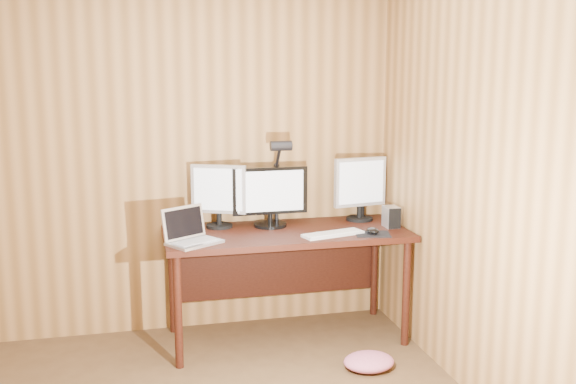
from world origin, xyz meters
name	(u,v)px	position (x,y,z in m)	size (l,w,h in m)	color
room_shell	(143,214)	(0.00, 0.00, 1.25)	(4.00, 4.00, 4.00)	brown
desk	(284,246)	(0.93, 1.70, 0.63)	(1.60, 0.70, 0.75)	black
monitor_center	(270,196)	(0.85, 1.78, 0.96)	(0.52, 0.23, 0.41)	black
monitor_left	(219,194)	(0.51, 1.83, 0.98)	(0.36, 0.19, 0.43)	black
monitor_right	(360,187)	(1.51, 1.83, 0.99)	(0.40, 0.19, 0.45)	black
laptop	(190,234)	(0.28, 1.46, 0.80)	(0.38, 0.36, 0.22)	silver
keyboard	(333,234)	(1.19, 1.44, 0.76)	(0.43, 0.22, 0.02)	silver
mousepad	(373,234)	(1.45, 1.41, 0.75)	(0.22, 0.18, 0.00)	black
mouse	(373,231)	(1.45, 1.41, 0.77)	(0.07, 0.11, 0.04)	black
hard_drive	(391,217)	(1.65, 1.57, 0.82)	(0.09, 0.13, 0.14)	silver
phone	(322,234)	(1.12, 1.46, 0.76)	(0.05, 0.10, 0.01)	silver
speaker	(361,212)	(1.53, 1.84, 0.81)	(0.05, 0.05, 0.12)	black
desk_lamp	(279,169)	(0.92, 1.81, 1.14)	(0.14, 0.21, 0.63)	black
fabric_pile	(369,362)	(1.31, 1.04, 0.05)	(0.31, 0.26, 0.10)	#C15D7A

